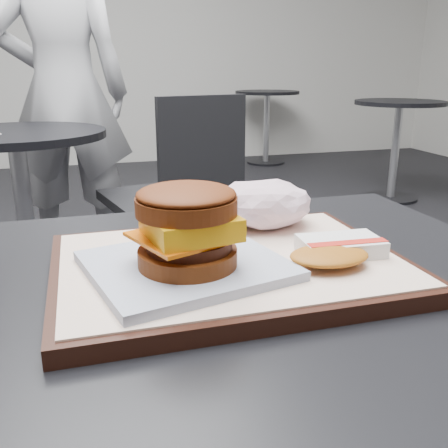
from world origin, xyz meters
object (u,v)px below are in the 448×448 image
hash_brown (336,250)px  crumpled_wrapper (262,204)px  customer_table (203,429)px  neighbor_chair (175,186)px  breakfast_sandwich (187,236)px  neighbor_table (21,181)px  serving_tray (230,266)px  patron (64,92)px

hash_brown → crumpled_wrapper: 0.14m
customer_table → neighbor_chair: 1.57m
breakfast_sandwich → neighbor_table: breakfast_sandwich is taller
serving_tray → customer_table: bearing=-154.8°
serving_tray → crumpled_wrapper: size_ratio=2.83×
customer_table → hash_brown: 0.26m
serving_tray → neighbor_chair: (0.22, 1.53, -0.27)m
hash_brown → neighbor_chair: bearing=85.8°
customer_table → serving_tray: 0.20m
customer_table → breakfast_sandwich: bearing=-145.5°
serving_tray → crumpled_wrapper: (0.07, 0.10, 0.04)m
neighbor_table → patron: bearing=70.6°
customer_table → patron: patron is taller
breakfast_sandwich → hash_brown: breakfast_sandwich is taller
customer_table → crumpled_wrapper: size_ratio=5.95×
crumpled_wrapper → patron: size_ratio=0.08×
crumpled_wrapper → serving_tray: bearing=-127.0°
neighbor_chair → patron: 0.84m
crumpled_wrapper → neighbor_table: size_ratio=0.18×
neighbor_table → patron: patron is taller
patron → breakfast_sandwich: bearing=101.0°
neighbor_table → patron: (0.19, 0.54, 0.32)m
crumpled_wrapper → breakfast_sandwich: bearing=-135.0°
neighbor_chair → hash_brown: bearing=-94.2°
hash_brown → serving_tray: bearing=161.4°
customer_table → hash_brown: (0.15, -0.02, 0.22)m
customer_table → serving_tray: size_ratio=2.11×
neighbor_table → hash_brown: bearing=-73.4°
neighbor_table → patron: 0.65m
hash_brown → neighbor_chair: (0.11, 1.57, -0.29)m
neighbor_chair → patron: (-0.42, 0.64, 0.36)m
serving_tray → patron: (-0.20, 2.17, 0.09)m
patron → customer_table: bearing=101.4°
neighbor_table → breakfast_sandwich: bearing=-78.6°
breakfast_sandwich → patron: 2.20m
neighbor_table → crumpled_wrapper: bearing=-73.2°
serving_tray → crumpled_wrapper: 0.13m
patron → serving_tray: bearing=102.4°
serving_tray → neighbor_chair: size_ratio=0.43×
customer_table → crumpled_wrapper: 0.29m
serving_tray → breakfast_sandwich: 0.08m
crumpled_wrapper → neighbor_table: (-0.46, 1.53, -0.27)m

